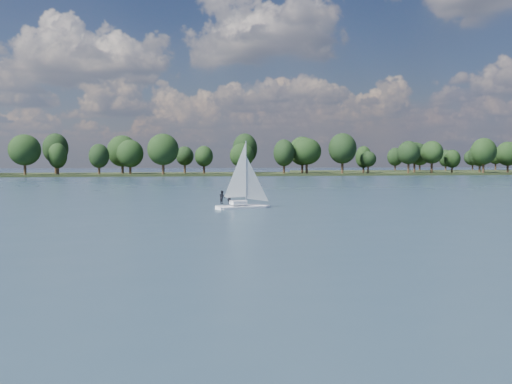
% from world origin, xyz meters
% --- Properties ---
extents(ground, '(700.00, 700.00, 0.00)m').
position_xyz_m(ground, '(0.00, 100.00, 0.00)').
color(ground, '#233342').
rests_on(ground, ground).
extents(far_shore, '(660.00, 40.00, 1.50)m').
position_xyz_m(far_shore, '(0.00, 212.00, 0.00)').
color(far_shore, black).
rests_on(far_shore, ground).
extents(far_shore_back, '(220.00, 30.00, 1.40)m').
position_xyz_m(far_shore_back, '(160.00, 260.00, 0.00)').
color(far_shore_back, black).
rests_on(far_shore_back, ground).
extents(sailboat, '(6.22, 3.57, 7.90)m').
position_xyz_m(sailboat, '(-8.34, 53.83, 2.21)').
color(sailboat, silver).
rests_on(sailboat, ground).
extents(treeline, '(562.53, 74.42, 17.88)m').
position_xyz_m(treeline, '(-9.31, 208.48, 8.10)').
color(treeline, black).
rests_on(treeline, ground).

